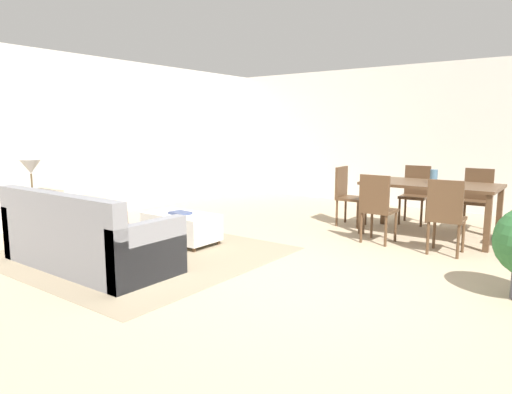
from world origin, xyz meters
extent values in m
plane|color=tan|center=(0.00, 0.00, 0.00)|extent=(10.80, 10.80, 0.00)
cube|color=silver|center=(0.00, 5.00, 1.35)|extent=(9.00, 0.12, 2.70)
cube|color=silver|center=(-4.50, 0.50, 1.35)|extent=(0.12, 11.00, 2.70)
cube|color=gray|center=(-2.00, -0.32, 0.00)|extent=(3.00, 2.80, 0.01)
cube|color=gray|center=(-2.05, -0.98, 0.21)|extent=(2.11, 0.90, 0.42)
cube|color=gray|center=(-2.05, -1.34, 0.64)|extent=(2.11, 0.16, 0.44)
cube|color=gray|center=(-3.03, -0.98, 0.31)|extent=(0.14, 0.90, 0.62)
cube|color=gray|center=(-1.06, -0.98, 0.31)|extent=(0.14, 0.90, 0.62)
cube|color=tan|center=(-2.67, -1.06, 0.62)|extent=(0.41, 0.13, 0.41)
cube|color=gray|center=(-2.25, -1.09, 0.59)|extent=(0.35, 0.13, 0.35)
cube|color=tan|center=(-1.84, -1.07, 0.61)|extent=(0.39, 0.12, 0.39)
cube|color=gray|center=(-1.43, -1.09, 0.60)|extent=(0.36, 0.12, 0.35)
cube|color=silver|center=(-1.96, 0.33, 0.23)|extent=(0.99, 0.55, 0.34)
cylinder|color=#513823|center=(-2.40, 0.55, 0.03)|extent=(0.05, 0.05, 0.06)
cylinder|color=#513823|center=(-1.51, 0.55, 0.03)|extent=(0.05, 0.05, 0.06)
cylinder|color=#513823|center=(-2.40, 0.10, 0.03)|extent=(0.05, 0.05, 0.06)
cylinder|color=#513823|center=(-1.51, 0.10, 0.03)|extent=(0.05, 0.05, 0.06)
cube|color=olive|center=(-3.40, -0.89, 0.58)|extent=(0.40, 0.40, 0.03)
cylinder|color=olive|center=(-3.57, -0.72, 0.28)|extent=(0.04, 0.04, 0.57)
cylinder|color=olive|center=(-3.23, -0.72, 0.28)|extent=(0.04, 0.04, 0.57)
cylinder|color=olive|center=(-3.57, -1.06, 0.28)|extent=(0.04, 0.04, 0.57)
cylinder|color=olive|center=(-3.23, -1.06, 0.28)|extent=(0.04, 0.04, 0.57)
cylinder|color=brown|center=(-3.40, -0.89, 0.61)|extent=(0.16, 0.16, 0.02)
cylinder|color=brown|center=(-3.40, -0.89, 0.78)|extent=(0.02, 0.02, 0.32)
cone|color=silver|center=(-3.40, -0.89, 1.03)|extent=(0.26, 0.26, 0.18)
cube|color=#513823|center=(0.57, 2.68, 0.74)|extent=(1.76, 0.97, 0.04)
cube|color=#513823|center=(-0.25, 3.11, 0.36)|extent=(0.07, 0.07, 0.72)
cube|color=#513823|center=(1.39, 3.11, 0.36)|extent=(0.07, 0.07, 0.72)
cube|color=#513823|center=(-0.25, 2.26, 0.36)|extent=(0.07, 0.07, 0.72)
cube|color=#513823|center=(1.39, 2.26, 0.36)|extent=(0.07, 0.07, 0.72)
cube|color=#513823|center=(0.12, 1.94, 0.43)|extent=(0.41, 0.41, 0.04)
cube|color=#513823|center=(0.12, 1.76, 0.69)|extent=(0.40, 0.05, 0.47)
cylinder|color=#513823|center=(-0.04, 2.11, 0.21)|extent=(0.04, 0.04, 0.41)
cylinder|color=#513823|center=(0.30, 2.11, 0.21)|extent=(0.04, 0.04, 0.41)
cylinder|color=#513823|center=(-0.05, 1.77, 0.21)|extent=(0.04, 0.04, 0.41)
cylinder|color=#513823|center=(0.29, 1.77, 0.21)|extent=(0.04, 0.04, 0.41)
cube|color=#513823|center=(1.00, 1.89, 0.43)|extent=(0.42, 0.42, 0.04)
cube|color=#513823|center=(1.01, 1.71, 0.69)|extent=(0.40, 0.06, 0.47)
cylinder|color=#513823|center=(0.82, 2.05, 0.21)|extent=(0.04, 0.04, 0.41)
cylinder|color=#513823|center=(1.16, 2.07, 0.21)|extent=(0.04, 0.04, 0.41)
cylinder|color=#513823|center=(0.84, 1.71, 0.21)|extent=(0.04, 0.04, 0.41)
cylinder|color=#513823|center=(1.18, 1.73, 0.21)|extent=(0.04, 0.04, 0.41)
cube|color=#513823|center=(0.11, 3.42, 0.43)|extent=(0.42, 0.42, 0.04)
cube|color=#513823|center=(0.10, 3.60, 0.69)|extent=(0.40, 0.06, 0.47)
cylinder|color=#513823|center=(0.29, 3.26, 0.21)|extent=(0.04, 0.04, 0.41)
cylinder|color=#513823|center=(-0.04, 3.24, 0.21)|extent=(0.04, 0.04, 0.41)
cylinder|color=#513823|center=(0.27, 3.60, 0.21)|extent=(0.04, 0.04, 0.41)
cylinder|color=#513823|center=(-0.06, 3.58, 0.21)|extent=(0.04, 0.04, 0.41)
cube|color=#513823|center=(1.02, 3.44, 0.43)|extent=(0.41, 0.41, 0.04)
cube|color=#513823|center=(1.01, 3.62, 0.69)|extent=(0.40, 0.05, 0.47)
cylinder|color=#513823|center=(1.19, 3.28, 0.21)|extent=(0.04, 0.04, 0.41)
cylinder|color=#513823|center=(0.85, 3.26, 0.21)|extent=(0.04, 0.04, 0.41)
cylinder|color=#513823|center=(1.18, 3.62, 0.21)|extent=(0.04, 0.04, 0.41)
cylinder|color=#513823|center=(0.84, 3.60, 0.21)|extent=(0.04, 0.04, 0.41)
cylinder|color=#513823|center=(1.59, 2.53, 0.21)|extent=(0.04, 0.04, 0.41)
cylinder|color=#513823|center=(1.58, 2.87, 0.21)|extent=(0.04, 0.04, 0.41)
cube|color=#513823|center=(-0.62, 2.70, 0.43)|extent=(0.42, 0.42, 0.04)
cube|color=#513823|center=(-0.80, 2.69, 0.69)|extent=(0.06, 0.40, 0.47)
cylinder|color=#513823|center=(-0.45, 2.87, 0.21)|extent=(0.04, 0.04, 0.41)
cylinder|color=#513823|center=(-0.44, 2.53, 0.21)|extent=(0.04, 0.04, 0.41)
cylinder|color=#513823|center=(-0.79, 2.86, 0.21)|extent=(0.04, 0.04, 0.41)
cylinder|color=#513823|center=(-0.78, 2.52, 0.21)|extent=(0.04, 0.04, 0.41)
cylinder|color=slate|center=(0.61, 2.67, 0.86)|extent=(0.10, 0.10, 0.19)
cube|color=#3F4C72|center=(-1.93, 0.29, 0.42)|extent=(0.28, 0.22, 0.03)
camera|label=1|loc=(2.35, -3.82, 1.52)|focal=31.88mm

